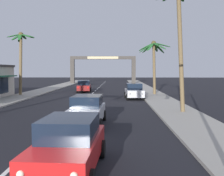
# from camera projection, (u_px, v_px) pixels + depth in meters

# --- Properties ---
(sidewalk_right) EXTENTS (3.20, 110.00, 0.14)m
(sidewalk_right) POSITION_uv_depth(u_px,v_px,m) (163.00, 102.00, 26.11)
(sidewalk_right) COLOR #9E998E
(sidewalk_right) RESTS_ON ground
(sidewalk_left) EXTENTS (3.20, 110.00, 0.14)m
(sidewalk_left) POSITION_uv_depth(u_px,v_px,m) (4.00, 101.00, 26.45)
(sidewalk_left) COLOR #9E998E
(sidewalk_left) RESTS_ON ground
(lane_markings) EXTENTS (4.28, 87.45, 0.01)m
(lane_markings) POSITION_uv_depth(u_px,v_px,m) (87.00, 103.00, 25.93)
(lane_markings) COLOR silver
(lane_markings) RESTS_ON ground
(sedan_lead_at_stop_bar) EXTENTS (2.11, 4.51, 1.68)m
(sedan_lead_at_stop_bar) POSITION_uv_depth(u_px,v_px,m) (69.00, 144.00, 8.28)
(sedan_lead_at_stop_bar) COLOR red
(sedan_lead_at_stop_bar) RESTS_ON ground
(sedan_third_in_queue) EXTENTS (2.06, 4.49, 1.68)m
(sedan_third_in_queue) POSITION_uv_depth(u_px,v_px,m) (87.00, 110.00, 15.39)
(sedan_third_in_queue) COLOR silver
(sedan_third_in_queue) RESTS_ON ground
(sedan_oncoming_far) EXTENTS (2.15, 4.53, 1.68)m
(sedan_oncoming_far) POSITION_uv_depth(u_px,v_px,m) (84.00, 86.00, 38.46)
(sedan_oncoming_far) COLOR maroon
(sedan_oncoming_far) RESTS_ON ground
(sedan_parked_nearest_kerb) EXTENTS (2.08, 4.50, 1.68)m
(sedan_parked_nearest_kerb) POSITION_uv_depth(u_px,v_px,m) (134.00, 91.00, 29.46)
(sedan_parked_nearest_kerb) COLOR silver
(sedan_parked_nearest_kerb) RESTS_ON ground
(palm_left_third) EXTENTS (3.25, 3.16, 7.72)m
(palm_left_third) POSITION_uv_depth(u_px,v_px,m) (21.00, 50.00, 32.53)
(palm_left_third) COLOR brown
(palm_left_third) RESTS_ON ground
(palm_right_second) EXTENTS (3.34, 3.21, 9.06)m
(palm_right_second) POSITION_uv_depth(u_px,v_px,m) (179.00, 23.00, 19.10)
(palm_right_second) COLOR brown
(palm_right_second) RESTS_ON ground
(palm_right_third) EXTENTS (4.10, 4.12, 6.80)m
(palm_right_third) POSITION_uv_depth(u_px,v_px,m) (154.00, 55.00, 33.61)
(palm_right_third) COLOR brown
(palm_right_third) RESTS_ON ground
(town_gateway_arch) EXTENTS (15.00, 0.90, 6.34)m
(town_gateway_arch) POSITION_uv_depth(u_px,v_px,m) (103.00, 66.00, 61.74)
(town_gateway_arch) COLOR #423D38
(town_gateway_arch) RESTS_ON ground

